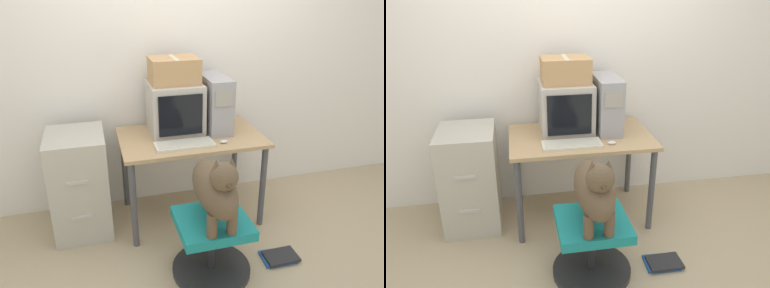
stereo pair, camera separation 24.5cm
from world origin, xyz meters
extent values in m
plane|color=tan|center=(0.00, 0.00, 0.00)|extent=(12.00, 12.00, 0.00)
cube|color=white|center=(0.00, 0.79, 1.30)|extent=(8.00, 0.05, 2.60)
cube|color=tan|center=(0.00, 0.36, 0.74)|extent=(1.16, 0.72, 0.03)
cylinder|color=#4C4C51|center=(-0.53, 0.05, 0.36)|extent=(0.05, 0.05, 0.73)
cylinder|color=#4C4C51|center=(0.53, 0.05, 0.36)|extent=(0.05, 0.05, 0.73)
cylinder|color=#4C4C51|center=(-0.53, 0.67, 0.36)|extent=(0.05, 0.05, 0.73)
cylinder|color=#4C4C51|center=(0.53, 0.67, 0.36)|extent=(0.05, 0.05, 0.73)
cube|color=#B7B2A8|center=(-0.10, 0.49, 0.96)|extent=(0.43, 0.41, 0.41)
cube|color=black|center=(-0.10, 0.28, 0.96)|extent=(0.35, 0.01, 0.32)
cube|color=#99999E|center=(0.24, 0.46, 0.98)|extent=(0.19, 0.45, 0.46)
cube|color=#9E998E|center=(0.24, 0.23, 1.09)|extent=(0.14, 0.01, 0.13)
cube|color=beige|center=(-0.10, 0.16, 0.77)|extent=(0.46, 0.18, 0.02)
cube|color=beige|center=(-0.10, 0.16, 0.78)|extent=(0.42, 0.15, 0.00)
ellipsoid|color=silver|center=(0.21, 0.14, 0.77)|extent=(0.07, 0.04, 0.03)
cylinder|color=#262628|center=(-0.05, -0.38, 0.02)|extent=(0.56, 0.56, 0.04)
cylinder|color=#262628|center=(-0.05, -0.38, 0.21)|extent=(0.05, 0.05, 0.34)
cube|color=teal|center=(-0.05, -0.38, 0.41)|extent=(0.48, 0.45, 0.07)
ellipsoid|color=brown|center=(-0.05, -0.40, 0.69)|extent=(0.24, 0.60, 0.31)
cylinder|color=brown|center=(-0.12, -0.56, 0.53)|extent=(0.07, 0.07, 0.17)
cylinder|color=brown|center=(0.02, -0.56, 0.53)|extent=(0.07, 0.07, 0.17)
sphere|color=brown|center=(-0.05, -0.56, 0.86)|extent=(0.18, 0.18, 0.18)
cone|color=#3E3123|center=(-0.05, -0.64, 0.84)|extent=(0.08, 0.09, 0.08)
cone|color=brown|center=(-0.10, -0.55, 0.93)|extent=(0.06, 0.06, 0.08)
cone|color=brown|center=(0.00, -0.55, 0.93)|extent=(0.06, 0.06, 0.08)
torus|color=orange|center=(-0.05, -0.54, 0.79)|extent=(0.13, 0.13, 0.02)
cube|color=#B7B2A3|center=(-0.91, 0.40, 0.42)|extent=(0.44, 0.52, 0.85)
cube|color=beige|center=(-0.91, 0.13, 0.57)|extent=(0.16, 0.01, 0.02)
cube|color=beige|center=(-0.91, 0.13, 0.28)|extent=(0.16, 0.01, 0.02)
cube|color=tan|center=(-0.10, 0.49, 1.27)|extent=(0.38, 0.29, 0.20)
cube|color=beige|center=(-0.10, 0.49, 1.37)|extent=(0.04, 0.29, 0.00)
cube|color=#1E4C9E|center=(0.47, -0.39, 0.01)|extent=(0.25, 0.19, 0.02)
cube|color=#262628|center=(0.49, -0.41, 0.03)|extent=(0.25, 0.17, 0.02)
camera|label=1|loc=(-0.75, -2.38, 1.90)|focal=35.00mm
camera|label=2|loc=(-0.51, -2.44, 1.90)|focal=35.00mm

